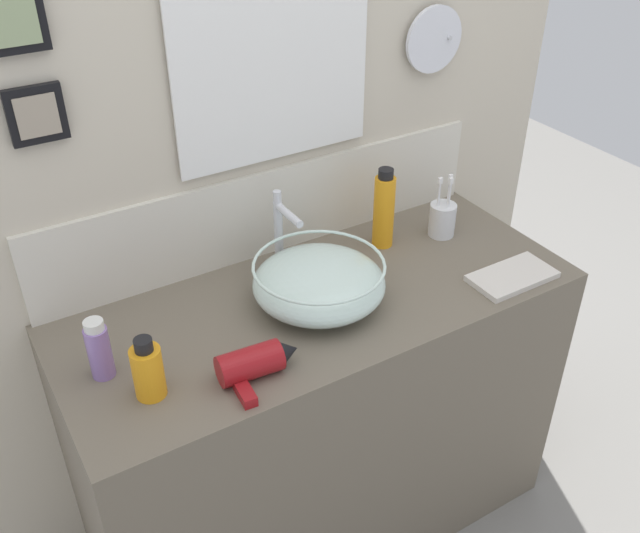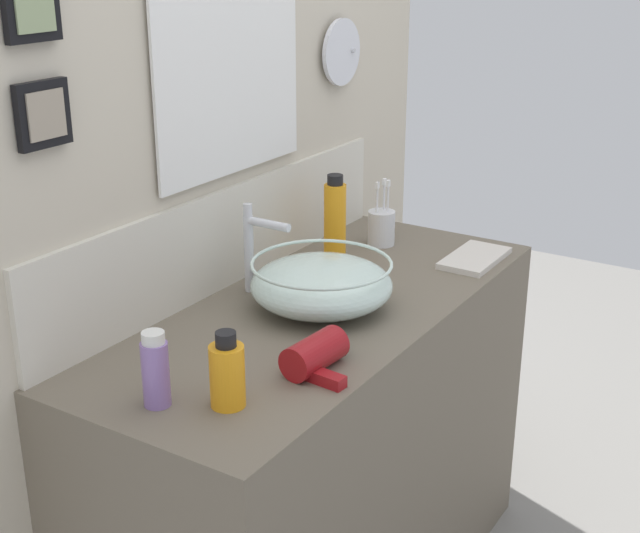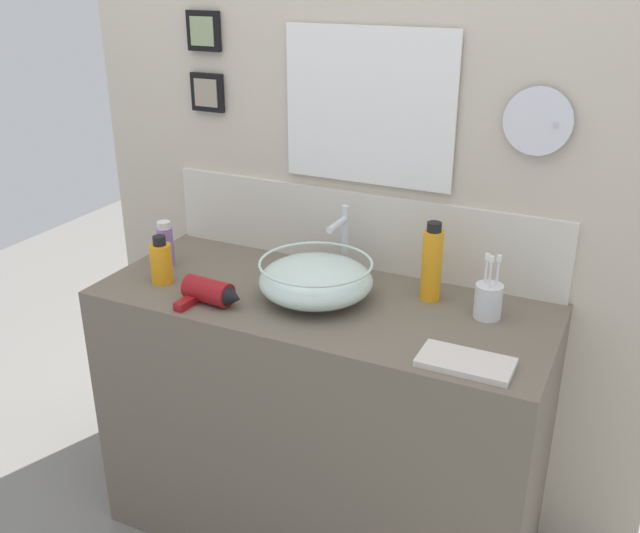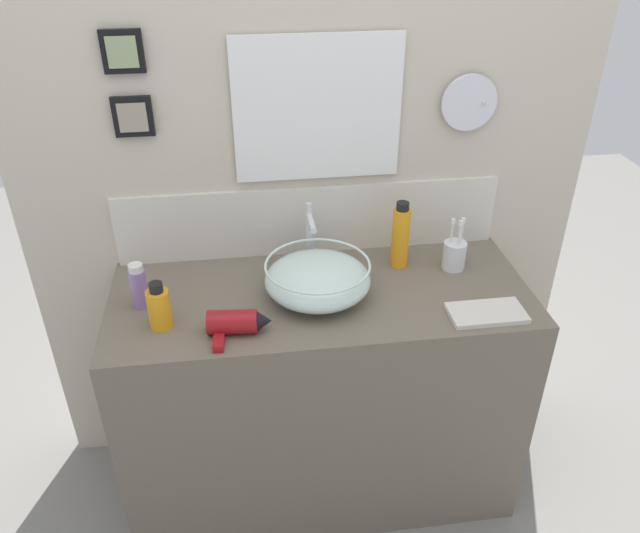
{
  "view_description": "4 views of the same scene",
  "coord_description": "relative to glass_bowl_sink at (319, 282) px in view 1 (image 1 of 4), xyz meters",
  "views": [
    {
      "loc": [
        -0.76,
        -1.24,
        1.93
      ],
      "look_at": [
        -0.0,
        0.0,
        0.96
      ],
      "focal_mm": 40.0,
      "sensor_mm": 36.0,
      "label": 1
    },
    {
      "loc": [
        -1.62,
        -1.02,
        1.68
      ],
      "look_at": [
        -0.0,
        0.0,
        0.96
      ],
      "focal_mm": 50.0,
      "sensor_mm": 36.0,
      "label": 2
    },
    {
      "loc": [
        0.8,
        -1.68,
        1.76
      ],
      "look_at": [
        -0.0,
        0.0,
        0.96
      ],
      "focal_mm": 40.0,
      "sensor_mm": 36.0,
      "label": 3
    },
    {
      "loc": [
        -0.23,
        -1.62,
        1.97
      ],
      "look_at": [
        -0.0,
        0.0,
        0.96
      ],
      "focal_mm": 35.0,
      "sensor_mm": 36.0,
      "label": 4
    }
  ],
  "objects": [
    {
      "name": "shampoo_bottle",
      "position": [
        -0.54,
        0.02,
        0.01
      ],
      "size": [
        0.05,
        0.05,
        0.15
      ],
      "color": "#8C6BB2",
      "rests_on": "vanity_counter"
    },
    {
      "name": "hair_drier",
      "position": [
        -0.25,
        -0.16,
        -0.03
      ],
      "size": [
        0.19,
        0.13,
        0.07
      ],
      "color": "maroon",
      "rests_on": "vanity_counter"
    },
    {
      "name": "spray_bottle",
      "position": [
        -0.47,
        -0.09,
        0.0
      ],
      "size": [
        0.07,
        0.07,
        0.15
      ],
      "color": "orange",
      "rests_on": "vanity_counter"
    },
    {
      "name": "hand_towel",
      "position": [
        0.49,
        -0.18,
        -0.05
      ],
      "size": [
        0.23,
        0.12,
        0.02
      ],
      "primitive_type": "cube",
      "color": "silver",
      "rests_on": "vanity_counter"
    },
    {
      "name": "back_panel",
      "position": [
        0.01,
        0.31,
        0.33
      ],
      "size": [
        1.91,
        0.1,
        2.51
      ],
      "color": "beige",
      "rests_on": "ground"
    },
    {
      "name": "faucet",
      "position": [
        0.0,
        0.19,
        0.07
      ],
      "size": [
        0.02,
        0.13,
        0.22
      ],
      "color": "silver",
      "rests_on": "vanity_counter"
    },
    {
      "name": "glass_bowl_sink",
      "position": [
        0.0,
        0.0,
        0.0
      ],
      "size": [
        0.33,
        0.33,
        0.12
      ],
      "color": "silver",
      "rests_on": "vanity_counter"
    },
    {
      "name": "vanity_counter",
      "position": [
        0.01,
        0.01,
        -0.49
      ],
      "size": [
        1.33,
        0.55,
        0.86
      ],
      "primitive_type": "cube",
      "color": "#6B6051",
      "rests_on": "ground"
    },
    {
      "name": "ground_plane",
      "position": [
        0.01,
        0.01,
        -0.92
      ],
      "size": [
        6.0,
        6.0,
        0.0
      ],
      "primitive_type": "plane",
      "color": "gray"
    },
    {
      "name": "lotion_bottle",
      "position": [
        0.3,
        0.14,
        0.05
      ],
      "size": [
        0.06,
        0.06,
        0.23
      ],
      "color": "orange",
      "rests_on": "vanity_counter"
    },
    {
      "name": "toothbrush_cup",
      "position": [
        0.47,
        0.1,
        -0.01
      ],
      "size": [
        0.08,
        0.08,
        0.19
      ],
      "color": "silver",
      "rests_on": "vanity_counter"
    }
  ]
}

